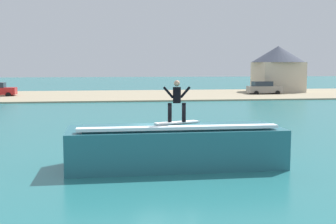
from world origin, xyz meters
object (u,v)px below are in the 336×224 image
object	(u,v)px
surfboard	(177,122)
house_gabled_white	(278,67)
wave_crest	(175,146)
surfer	(177,99)
car_far_shore	(264,88)

from	to	relation	value
surfboard	house_gabled_white	distance (m)	50.10
wave_crest	surfer	size ratio (longest dim) A/B	5.17
surfboard	house_gabled_white	world-z (taller)	house_gabled_white
car_far_shore	surfboard	bearing A→B (deg)	-114.79
wave_crest	house_gabled_white	world-z (taller)	house_gabled_white
car_far_shore	surfer	bearing A→B (deg)	-114.77
surfer	car_far_shore	xyz separation A→B (m)	(18.58, 40.26, -1.81)
car_far_shore	house_gabled_white	size ratio (longest dim) A/B	0.60
house_gabled_white	surfer	bearing A→B (deg)	-116.48
wave_crest	surfer	world-z (taller)	surfer
surfboard	surfer	size ratio (longest dim) A/B	1.14
surfboard	wave_crest	bearing A→B (deg)	151.74
surfboard	car_far_shore	xyz separation A→B (m)	(18.56, 40.19, -0.85)
wave_crest	surfboard	world-z (taller)	surfboard
surfboard	car_far_shore	distance (m)	44.28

